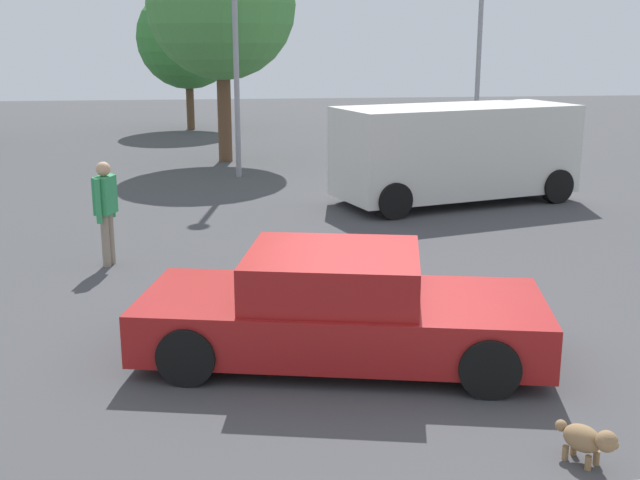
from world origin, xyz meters
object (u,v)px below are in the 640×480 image
object	(u,v)px
sedan_foreground	(339,310)
pedestrian	(106,204)
dog	(587,439)
van_white	(455,151)

from	to	relation	value
sedan_foreground	pedestrian	xyz separation A→B (m)	(-3.15, 4.30, 0.42)
pedestrian	dog	bearing A→B (deg)	-36.21
sedan_foreground	dog	bearing A→B (deg)	-43.12
sedan_foreground	pedestrian	world-z (taller)	pedestrian
dog	van_white	size ratio (longest dim) A/B	0.09
dog	pedestrian	xyz separation A→B (m)	(-4.93, 6.91, 0.77)
sedan_foreground	van_white	bearing A→B (deg)	78.28
van_white	pedestrian	distance (m)	8.20
pedestrian	sedan_foreground	bearing A→B (deg)	-35.45
sedan_foreground	van_white	world-z (taller)	van_white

